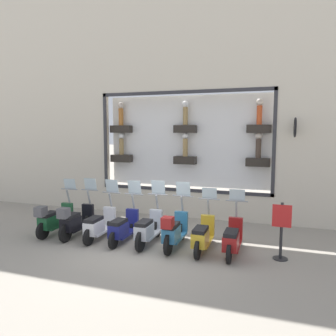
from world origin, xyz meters
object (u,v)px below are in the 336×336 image
Objects in this scene: scooter_silver_3 at (148,229)px; shop_sign_post at (281,230)px; scooter_red_0 at (232,239)px; scooter_green_7 at (53,219)px; scooter_yellow_1 at (203,236)px; scooter_white_5 at (99,225)px; scooter_teal_2 at (174,231)px; scooter_black_6 at (75,221)px; scooter_navy_4 at (123,227)px.

scooter_silver_3 is 3.49m from shop_sign_post.
scooter_red_0 is 1.00× the size of scooter_green_7.
scooter_yellow_1 is 1.00× the size of scooter_green_7.
scooter_green_7 is (-0.06, 1.54, 0.05)m from scooter_white_5.
scooter_black_6 is at bearing 90.06° from scooter_teal_2.
scooter_yellow_1 is 1.00× the size of scooter_navy_4.
scooter_teal_2 is (-0.05, 0.77, 0.07)m from scooter_yellow_1.
scooter_yellow_1 is (0.00, 0.77, 0.00)m from scooter_red_0.
scooter_black_6 is 0.77m from scooter_green_7.
scooter_red_0 is 1.54m from scooter_teal_2.
scooter_white_5 reaches higher than scooter_yellow_1.
scooter_red_0 is 1.21m from shop_sign_post.
scooter_navy_4 is at bearing 91.24° from shop_sign_post.
scooter_black_6 is (-0.05, 0.77, 0.06)m from scooter_white_5.
scooter_black_6 is (-0.06, 2.31, 0.04)m from scooter_silver_3.
scooter_silver_3 is 3.08m from scooter_green_7.
scooter_red_0 is 1.26× the size of shop_sign_post.
scooter_yellow_1 is at bearing 89.97° from scooter_red_0.
scooter_silver_3 is (0.01, 2.31, 0.03)m from scooter_red_0.
shop_sign_post is at bearing -88.76° from scooter_navy_4.
scooter_teal_2 is 1.00× the size of scooter_silver_3.
scooter_silver_3 is at bearing -88.51° from scooter_black_6.
scooter_navy_4 is 0.99× the size of scooter_green_7.
scooter_black_6 is at bearing 93.95° from scooter_white_5.
scooter_teal_2 is 3.08m from scooter_black_6.
scooter_white_5 is at bearing -87.79° from scooter_green_7.
scooter_teal_2 reaches higher than scooter_black_6.
scooter_green_7 reaches higher than shop_sign_post.
scooter_yellow_1 is 1.27× the size of shop_sign_post.
scooter_green_7 is at bearing 92.21° from scooter_white_5.
scooter_yellow_1 is 0.99× the size of scooter_teal_2.
scooter_white_5 is 1.26× the size of shop_sign_post.
scooter_navy_4 is 2.31m from scooter_green_7.
scooter_green_7 is at bearing 91.24° from scooter_silver_3.
scooter_navy_4 is 0.99× the size of scooter_black_6.
scooter_green_7 reaches higher than scooter_red_0.
scooter_navy_4 is 1.54m from scooter_black_6.
scooter_navy_4 is at bearing -88.04° from scooter_black_6.
scooter_black_6 reaches higher than scooter_yellow_1.
scooter_black_6 is (-0.05, 4.62, 0.07)m from scooter_red_0.
scooter_white_5 is 0.99× the size of scooter_black_6.
scooter_red_0 is 4.62m from scooter_black_6.
scooter_teal_2 reaches higher than scooter_yellow_1.
scooter_teal_2 is 3.85m from scooter_green_7.
scooter_red_0 is at bearing -90.04° from scooter_navy_4.
scooter_silver_3 is (0.06, 0.77, -0.04)m from scooter_teal_2.
scooter_navy_4 is 4.26m from shop_sign_post.
scooter_navy_4 reaches higher than scooter_yellow_1.
scooter_red_0 is 0.99× the size of scooter_black_6.
scooter_green_7 is 6.56m from shop_sign_post.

